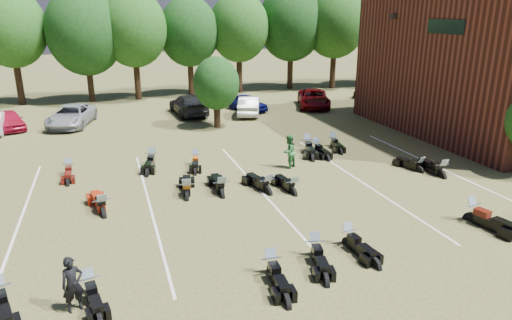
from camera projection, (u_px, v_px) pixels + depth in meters
name	position (u px, v px, depth m)	size (l,w,h in m)	color
ground	(352.00, 209.00, 19.01)	(160.00, 160.00, 0.00)	brown
car_0	(9.00, 120.00, 31.51)	(1.55, 3.86, 1.31)	maroon
car_2	(71.00, 116.00, 32.50)	(2.45, 5.32, 1.48)	gray
car_3	(189.00, 105.00, 36.04)	(2.23, 5.49, 1.59)	black
car_4	(247.00, 103.00, 37.47)	(1.57, 3.90, 1.33)	navy
car_5	(249.00, 105.00, 36.01)	(1.58, 4.54, 1.49)	#A9A9A4
car_6	(314.00, 98.00, 38.84)	(2.48, 5.38, 1.50)	#500408
car_7	(378.00, 93.00, 41.47)	(2.15, 5.28, 1.53)	#333438
person_black	(73.00, 284.00, 12.34)	(0.59, 0.39, 1.61)	black
person_green	(289.00, 152.00, 23.73)	(0.86, 0.67, 1.77)	#296F34
motorcycle_0	(2.00, 305.00, 12.80)	(0.69, 2.18, 1.21)	black
motorcycle_1	(91.00, 295.00, 13.24)	(0.65, 2.04, 1.14)	black
motorcycle_2	(271.00, 275.00, 14.26)	(0.69, 2.17, 1.21)	black
motorcycle_3	(348.00, 246.00, 16.03)	(0.68, 2.12, 1.18)	black
motorcycle_4	(315.00, 257.00, 15.30)	(0.69, 2.16, 1.21)	black
motorcycle_5	(471.00, 221.00, 17.89)	(0.80, 2.51, 1.40)	black
motorcycle_7	(103.00, 215.00, 18.39)	(0.77, 2.41, 1.34)	#991E0B
motorcycle_8	(187.00, 198.00, 20.06)	(0.77, 2.41, 1.34)	black
motorcycle_9	(222.00, 196.00, 20.33)	(0.76, 2.39, 1.33)	black
motorcycle_10	(267.00, 193.00, 20.61)	(0.75, 2.36, 1.32)	black
motorcycle_11	(293.00, 194.00, 20.52)	(0.70, 2.20, 1.23)	black
motorcycle_12	(419.00, 172.00, 23.35)	(0.66, 2.06, 1.15)	black
motorcycle_13	(441.00, 177.00, 22.61)	(0.76, 2.40, 1.34)	black
motorcycle_14	(70.00, 175.00, 22.98)	(0.66, 2.08, 1.16)	#4A0D0A
motorcycle_16	(153.00, 165.00, 24.48)	(0.75, 2.34, 1.31)	black
motorcycle_17	(196.00, 165.00, 24.46)	(0.66, 2.08, 1.16)	black
motorcycle_18	(307.00, 151.00, 26.86)	(0.79, 2.48, 1.38)	black
motorcycle_19	(316.00, 152.00, 26.59)	(0.68, 2.14, 1.19)	black
motorcycle_20	(333.00, 146.00, 27.77)	(0.68, 2.13, 1.19)	black
tree_line	(192.00, 28.00, 42.90)	(56.00, 6.00, 9.79)	black
young_tree_midfield	(216.00, 83.00, 31.43)	(3.20, 3.20, 4.70)	black
parking_lines	(261.00, 191.00, 20.82)	(20.10, 14.00, 0.01)	silver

